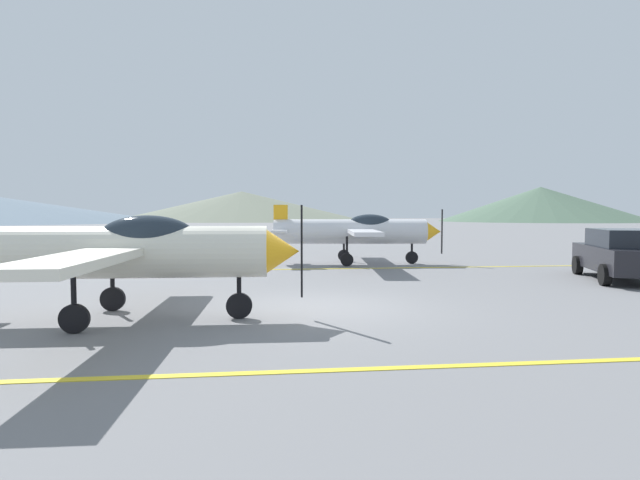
# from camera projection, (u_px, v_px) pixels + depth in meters

# --- Properties ---
(ground_plane) EXTENTS (400.00, 400.00, 0.00)m
(ground_plane) POSITION_uv_depth(u_px,v_px,m) (326.00, 307.00, 11.29)
(ground_plane) COLOR slate
(apron_line_near) EXTENTS (80.00, 0.16, 0.01)m
(apron_line_near) POSITION_uv_depth(u_px,v_px,m) (367.00, 369.00, 6.81)
(apron_line_near) COLOR yellow
(apron_line_near) RESTS_ON ground_plane
(apron_line_far) EXTENTS (80.00, 0.16, 0.01)m
(apron_line_far) POSITION_uv_depth(u_px,v_px,m) (300.00, 269.00, 19.00)
(apron_line_far) COLOR yellow
(apron_line_far) RESTS_ON ground_plane
(airplane_near) EXTENTS (7.14, 8.24, 2.47)m
(airplane_near) POSITION_uv_depth(u_px,v_px,m) (119.00, 250.00, 9.84)
(airplane_near) COLOR silver
(airplane_near) RESTS_ON ground_plane
(airplane_mid) EXTENTS (7.20, 8.27, 2.47)m
(airplane_mid) POSITION_uv_depth(u_px,v_px,m) (356.00, 231.00, 21.02)
(airplane_mid) COLOR silver
(airplane_mid) RESTS_ON ground_plane
(car_sedan) EXTENTS (3.11, 4.65, 1.62)m
(car_sedan) POSITION_uv_depth(u_px,v_px,m) (622.00, 254.00, 15.80)
(car_sedan) COLOR black
(car_sedan) RESTS_ON ground_plane
(hill_centerleft) EXTENTS (71.18, 71.18, 8.48)m
(hill_centerleft) POSITION_uv_depth(u_px,v_px,m) (242.00, 206.00, 146.06)
(hill_centerleft) COLOR slate
(hill_centerleft) RESTS_ON ground_plane
(hill_centerright) EXTENTS (52.23, 52.23, 9.02)m
(hill_centerright) POSITION_uv_depth(u_px,v_px,m) (540.00, 204.00, 131.41)
(hill_centerright) COLOR #4C6651
(hill_centerright) RESTS_ON ground_plane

